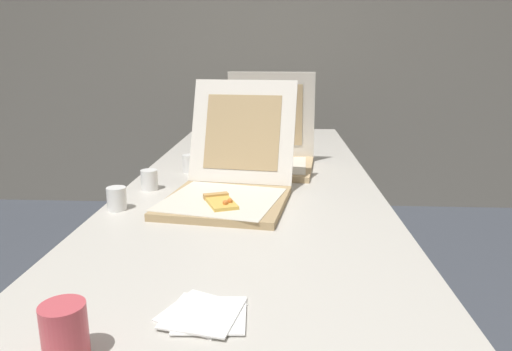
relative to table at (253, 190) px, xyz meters
The scene contains 10 objects.
wall_back 2.13m from the table, 90.00° to the left, with size 10.00×0.10×2.60m, color gray.
table is the anchor object (origin of this frame).
pizza_box_front 0.30m from the table, 102.27° to the right, with size 0.43×0.54×0.36m.
pizza_box_middle 0.21m from the table, 74.87° to the left, with size 0.40×0.40×0.38m.
cup_white_near_left 0.55m from the table, 135.01° to the right, with size 0.06×0.06×0.07m, color white.
cup_white_mid 0.28m from the table, 160.82° to the left, with size 0.06×0.06×0.07m, color white.
cup_white_far 0.41m from the table, 113.64° to the left, with size 0.06×0.06×0.07m, color white.
cup_white_near_center 0.39m from the table, 154.39° to the right, with size 0.06×0.06×0.07m, color white.
cup_printed_front 1.11m from the table, 101.36° to the right, with size 0.07×0.07×0.09m, color #D14C56.
napkin_pile 0.96m from the table, 91.80° to the right, with size 0.17×0.17×0.01m.
Camera 1 is at (0.10, -1.00, 1.19)m, focal length 32.82 mm.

